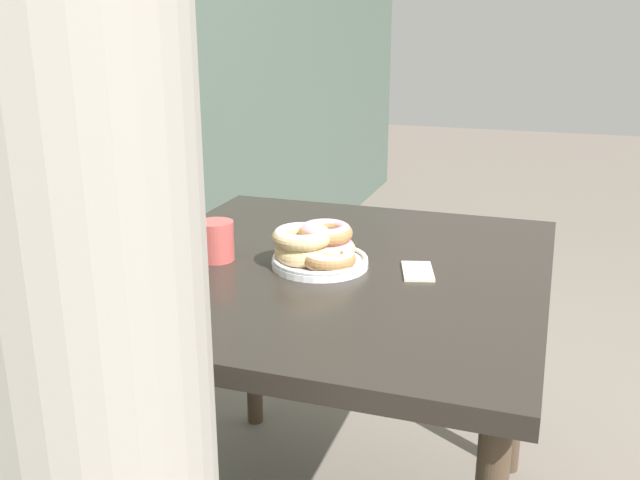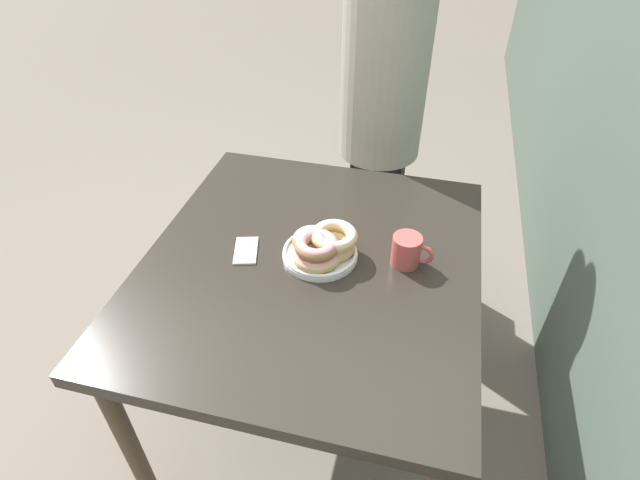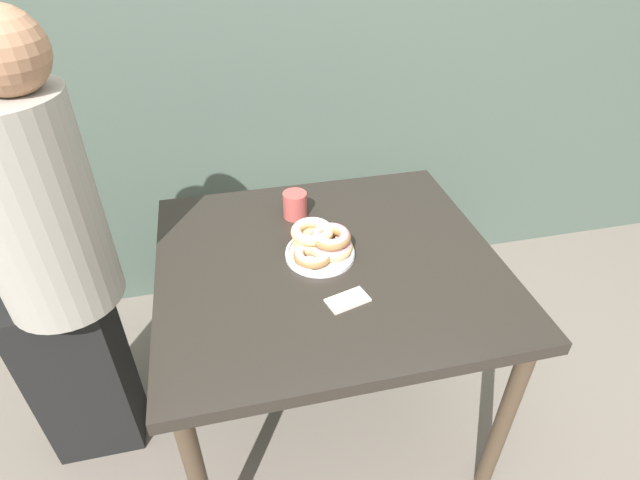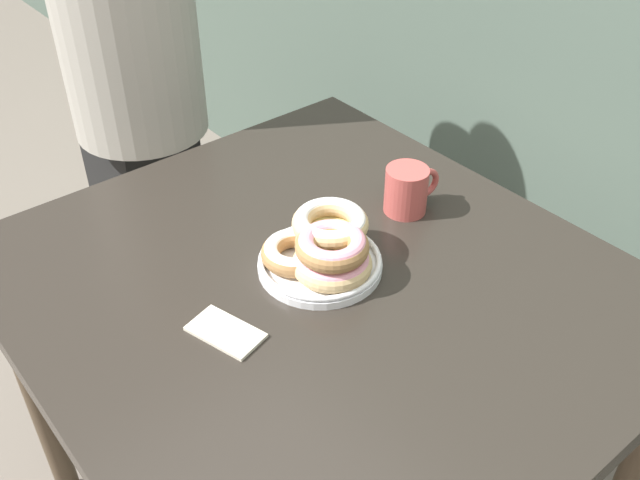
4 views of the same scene
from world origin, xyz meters
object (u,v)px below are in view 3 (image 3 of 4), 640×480
coffee_mug (295,204)px  donut_plate (320,243)px  dining_table (328,279)px  person_figure (53,271)px  napkin (348,300)px

coffee_mug → donut_plate: bearing=-81.6°
dining_table → coffee_mug: coffee_mug is taller
dining_table → coffee_mug: 0.29m
person_figure → napkin: 0.83m
napkin → donut_plate: bearing=97.1°
napkin → coffee_mug: bearing=97.8°
dining_table → napkin: bearing=-87.8°
coffee_mug → napkin: size_ratio=0.91×
coffee_mug → napkin: 0.45m
person_figure → napkin: size_ratio=11.46×
person_figure → coffee_mug: bearing=14.0°
dining_table → coffee_mug: size_ratio=8.72×
dining_table → person_figure: 0.79m
dining_table → donut_plate: (-0.02, 0.03, 0.12)m
donut_plate → napkin: donut_plate is taller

